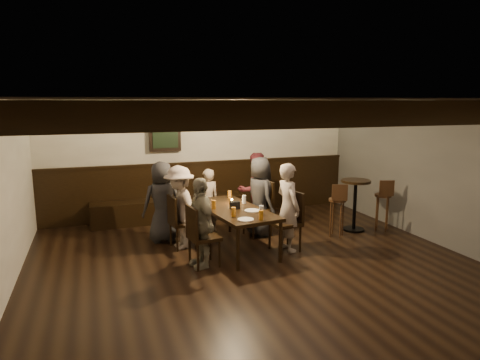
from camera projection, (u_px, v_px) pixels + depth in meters
name	position (u px, v px, depth m)	size (l,w,h in m)	color
room	(205.00, 175.00, 7.67)	(7.00, 7.00, 7.00)	black
dining_table	(233.00, 212.00, 6.88)	(1.07, 1.92, 0.68)	black
chair_left_near	(182.00, 232.00, 7.02)	(0.45, 0.45, 0.87)	black
chair_left_far	(203.00, 248.00, 6.23)	(0.47, 0.47, 0.90)	black
chair_right_near	(258.00, 219.00, 7.66)	(0.51, 0.51, 0.98)	black
chair_right_far	(286.00, 233.00, 6.88)	(0.49, 0.49, 0.96)	black
person_bench_left	(162.00, 202.00, 7.25)	(0.68, 0.44, 1.39)	#2B2B2E
person_bench_centre	(208.00, 200.00, 7.81)	(0.43, 0.28, 1.18)	gray
person_bench_right	(255.00, 190.00, 8.06)	(0.70, 0.54, 1.43)	#561D25
person_left_near	(180.00, 207.00, 6.93)	(0.88, 0.51, 1.36)	#AFA094
person_left_far	(201.00, 222.00, 6.14)	(0.77, 0.32, 1.32)	gray
person_right_near	(260.00, 196.00, 7.60)	(0.69, 0.45, 1.41)	#2B2C2E
person_right_far	(288.00, 207.00, 6.81)	(0.52, 0.34, 1.42)	#A4968A
pint_a	(201.00, 197.00, 7.34)	(0.07, 0.07, 0.14)	#BF7219
pint_b	(230.00, 195.00, 7.54)	(0.07, 0.07, 0.14)	#BF7219
pint_c	(214.00, 205.00, 6.81)	(0.07, 0.07, 0.14)	#BF7219
pint_d	(244.00, 199.00, 7.17)	(0.07, 0.07, 0.14)	silver
pint_e	(234.00, 212.00, 6.37)	(0.07, 0.07, 0.14)	#BF7219
pint_f	(261.00, 210.00, 6.47)	(0.07, 0.07, 0.14)	silver
pint_g	(261.00, 215.00, 6.18)	(0.07, 0.07, 0.14)	#BF7219
plate_near	(246.00, 219.00, 6.19)	(0.24, 0.24, 0.01)	white
plate_far	(252.00, 211.00, 6.69)	(0.24, 0.24, 0.01)	white
condiment_caddy	(235.00, 205.00, 6.82)	(0.15, 0.10, 0.12)	black
candle	(232.00, 202.00, 7.18)	(0.05, 0.05, 0.05)	beige
high_top_table	(355.00, 197.00, 7.88)	(0.54, 0.54, 0.96)	black
bar_stool_left	(337.00, 217.00, 7.57)	(0.33, 0.35, 0.97)	#322210
bar_stool_right	(382.00, 211.00, 7.94)	(0.32, 0.34, 0.97)	#322210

